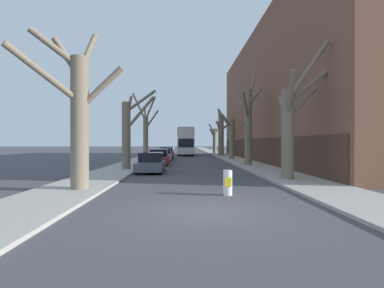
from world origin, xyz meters
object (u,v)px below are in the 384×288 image
(street_tree_left_2, at_px, (146,133))
(double_decker_bus, at_px, (186,140))
(street_tree_right_2, at_px, (232,136))
(traffic_bollard, at_px, (228,183))
(parked_car_3, at_px, (166,153))
(parked_car_2, at_px, (164,155))
(street_tree_right_1, at_px, (248,122))
(street_tree_right_3, at_px, (221,133))
(parked_car_1, at_px, (159,158))
(street_tree_left_0, at_px, (78,112))
(street_tree_left_1, at_px, (128,130))
(parked_car_0, at_px, (151,163))
(street_tree_right_4, at_px, (214,138))
(street_tree_right_0, at_px, (291,124))

(street_tree_left_2, bearing_deg, double_decker_bus, 73.19)
(street_tree_right_2, relative_size, traffic_bollard, 6.26)
(street_tree_left_2, xyz_separation_m, parked_car_3, (2.03, 5.32, -2.48))
(parked_car_2, bearing_deg, double_decker_bus, 80.33)
(double_decker_bus, bearing_deg, street_tree_left_2, -106.81)
(street_tree_right_1, bearing_deg, parked_car_3, 121.60)
(street_tree_left_2, distance_m, street_tree_right_2, 10.31)
(street_tree_right_1, height_order, street_tree_right_3, street_tree_right_1)
(parked_car_1, bearing_deg, street_tree_left_2, 107.51)
(street_tree_left_0, bearing_deg, street_tree_left_1, 88.41)
(street_tree_left_1, bearing_deg, parked_car_0, -42.29)
(parked_car_2, height_order, parked_car_3, parked_car_3)
(street_tree_right_1, distance_m, parked_car_0, 10.20)
(street_tree_left_1, height_order, street_tree_right_1, street_tree_right_1)
(traffic_bollard, bearing_deg, street_tree_right_3, 83.28)
(street_tree_left_0, bearing_deg, street_tree_right_2, 66.06)
(street_tree_right_1, height_order, street_tree_right_2, street_tree_right_1)
(street_tree_right_2, relative_size, street_tree_right_4, 0.99)
(street_tree_right_0, distance_m, parked_car_2, 19.94)
(parked_car_0, bearing_deg, street_tree_right_3, 72.13)
(street_tree_right_0, bearing_deg, parked_car_2, 114.26)
(street_tree_right_4, xyz_separation_m, parked_car_3, (-8.07, -16.67, -2.15))
(street_tree_right_1, distance_m, traffic_bollard, 15.59)
(street_tree_left_1, bearing_deg, parked_car_2, 80.35)
(parked_car_3, bearing_deg, parked_car_1, -90.00)
(parked_car_1, xyz_separation_m, parked_car_3, (0.00, 11.75, 0.01))
(street_tree_right_1, xyz_separation_m, parked_car_3, (-7.99, 12.99, -3.23))
(street_tree_left_1, relative_size, parked_car_2, 1.56)
(double_decker_bus, xyz_separation_m, parked_car_1, (-2.62, -21.81, -1.81))
(street_tree_right_2, bearing_deg, street_tree_left_1, -127.12)
(street_tree_right_0, distance_m, street_tree_right_1, 10.41)
(street_tree_right_0, bearing_deg, street_tree_left_0, -162.48)
(street_tree_left_0, height_order, parked_car_2, street_tree_left_0)
(street_tree_left_0, relative_size, street_tree_left_2, 0.92)
(street_tree_left_2, distance_m, double_decker_bus, 16.09)
(street_tree_right_2, xyz_separation_m, double_decker_bus, (-5.48, 13.47, -0.32))
(parked_car_2, bearing_deg, street_tree_right_1, -43.81)
(street_tree_left_2, xyz_separation_m, street_tree_right_4, (10.10, 21.99, -0.33))
(traffic_bollard, bearing_deg, street_tree_left_2, 105.18)
(street_tree_right_2, height_order, parked_car_3, street_tree_right_2)
(street_tree_right_4, relative_size, parked_car_0, 1.55)
(street_tree_left_2, distance_m, street_tree_right_4, 24.21)
(double_decker_bus, bearing_deg, street_tree_right_3, -32.44)
(street_tree_right_3, height_order, parked_car_0, street_tree_right_3)
(double_decker_bus, bearing_deg, street_tree_right_4, 50.47)
(street_tree_right_0, distance_m, street_tree_right_4, 40.04)
(parked_car_1, height_order, parked_car_3, parked_car_3)
(parked_car_1, distance_m, traffic_bollard, 16.43)
(street_tree_right_1, xyz_separation_m, parked_car_0, (-7.99, -5.43, -3.27))
(street_tree_left_1, xyz_separation_m, street_tree_right_0, (10.06, -6.70, 0.09))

